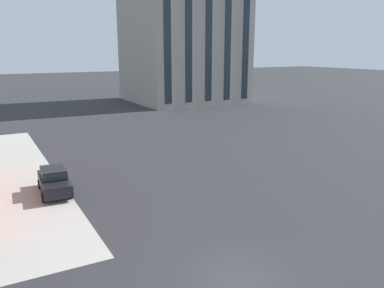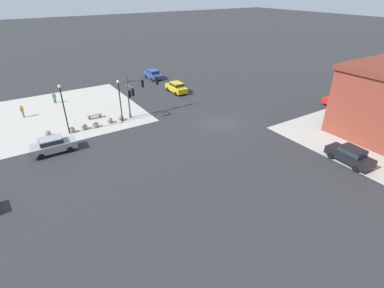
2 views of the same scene
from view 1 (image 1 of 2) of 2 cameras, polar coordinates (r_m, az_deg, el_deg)
The scene contains 2 objects.
ground_plane at distance 17.58m, azimuth 6.45°, elevation -18.57°, with size 320.00×320.00×0.00m, color #2D2D30.
car_main_northbound_near at distance 27.78m, azimuth -19.26°, elevation -4.89°, with size 2.09×4.50×1.68m.
Camera 1 is at (-8.76, -12.09, 9.30)m, focal length 37.00 mm.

